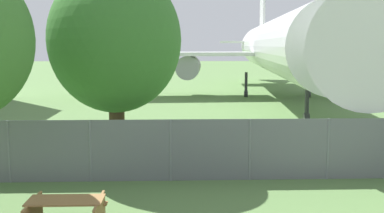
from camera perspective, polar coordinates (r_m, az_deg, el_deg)
name	(u,v)px	position (r m, az deg, el deg)	size (l,w,h in m)	color
perimeter_fence	(250,150)	(14.61, 7.32, -5.45)	(56.07, 0.07, 2.00)	slate
airplane	(280,47)	(36.93, 11.15, 7.45)	(34.96, 43.59, 12.94)	white
picnic_bench_open_grass	(66,211)	(11.20, -15.71, -12.66)	(1.76, 1.41, 0.76)	olive
tree_left_of_cabin	(115,41)	(16.30, -9.74, 8.25)	(4.70, 4.70, 7.10)	#4C3823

